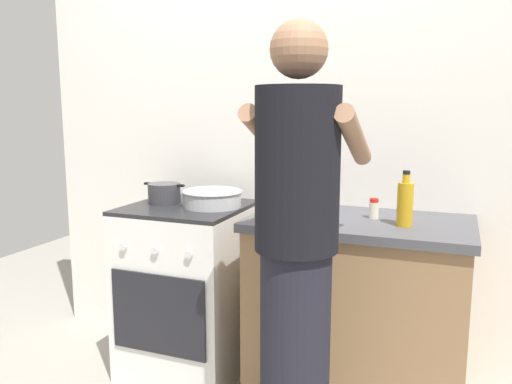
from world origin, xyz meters
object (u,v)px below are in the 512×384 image
object	(u,v)px
pot	(164,193)
oil_bottle	(405,203)
mixing_bowl	(212,198)
spice_bottle	(374,209)
stove_range	(188,288)
person	(296,260)
utensil_crock	(326,189)

from	to	relation	value
pot	oil_bottle	bearing A→B (deg)	-3.63
pot	oil_bottle	world-z (taller)	oil_bottle
pot	mixing_bowl	bearing A→B (deg)	1.41
spice_bottle	oil_bottle	distance (m)	0.19
stove_range	mixing_bowl	distance (m)	0.52
stove_range	person	size ratio (longest dim) A/B	0.53
pot	mixing_bowl	distance (m)	0.28
mixing_bowl	person	bearing A→B (deg)	-43.57
mixing_bowl	spice_bottle	bearing A→B (deg)	1.37
spice_bottle	oil_bottle	bearing A→B (deg)	-35.82
stove_range	oil_bottle	bearing A→B (deg)	-3.38
mixing_bowl	stove_range	bearing A→B (deg)	-171.67
pot	person	distance (m)	1.10
oil_bottle	person	size ratio (longest dim) A/B	0.14
stove_range	utensil_crock	xyz separation A→B (m)	(0.70, 0.16, 0.55)
stove_range	pot	distance (m)	0.52
utensil_crock	spice_bottle	world-z (taller)	utensil_crock
mixing_bowl	utensil_crock	bearing A→B (deg)	14.07
pot	utensil_crock	xyz separation A→B (m)	(0.84, 0.15, 0.05)
stove_range	pot	world-z (taller)	pot
person	mixing_bowl	bearing A→B (deg)	136.43
pot	person	xyz separation A→B (m)	(0.92, -0.60, -0.09)
stove_range	person	xyz separation A→B (m)	(0.78, -0.58, 0.41)
oil_bottle	pot	bearing A→B (deg)	176.37
oil_bottle	spice_bottle	bearing A→B (deg)	144.18
mixing_bowl	utensil_crock	size ratio (longest dim) A/B	0.93
utensil_crock	spice_bottle	size ratio (longest dim) A/B	3.57
pot	oil_bottle	size ratio (longest dim) A/B	0.99
pot	stove_range	bearing A→B (deg)	-5.56
pot	oil_bottle	xyz separation A→B (m)	(1.24, -0.08, 0.05)
spice_bottle	utensil_crock	bearing A→B (deg)	154.82
utensil_crock	oil_bottle	size ratio (longest dim) A/B	1.39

